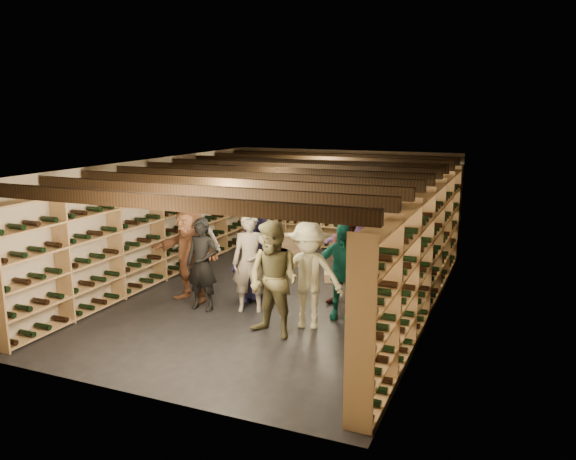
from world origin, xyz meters
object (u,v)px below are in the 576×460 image
(crate_stack_right, at_px, (299,249))
(person_4, at_px, (342,271))
(person_6, at_px, (256,253))
(person_3, at_px, (308,275))
(person_8, at_px, (350,259))
(person_2, at_px, (274,280))
(person_5, at_px, (190,254))
(person_1, at_px, (202,264))
(person_9, at_px, (197,238))
(person_11, at_px, (362,244))
(person_7, at_px, (250,263))
(crate_stack_left, at_px, (294,250))
(crate_loose, at_px, (337,277))
(person_12, at_px, (399,266))

(crate_stack_right, bearing_deg, person_4, -57.84)
(person_4, height_order, person_6, person_6)
(person_3, bearing_deg, person_8, 58.41)
(person_2, xyz_separation_m, person_5, (-2.03, 0.93, -0.02))
(crate_stack_right, height_order, person_5, person_5)
(person_5, bearing_deg, crate_stack_right, 91.29)
(person_1, bearing_deg, person_8, 24.51)
(crate_stack_right, bearing_deg, person_6, -83.66)
(person_9, bearing_deg, person_1, -70.53)
(person_11, bearing_deg, person_8, -100.69)
(person_7, bearing_deg, person_9, 121.82)
(person_11, bearing_deg, person_6, -149.02)
(person_6, distance_m, person_8, 1.65)
(person_5, bearing_deg, person_1, -22.26)
(person_1, bearing_deg, person_6, 49.82)
(crate_stack_left, distance_m, person_2, 4.03)
(crate_loose, height_order, person_1, person_1)
(crate_loose, height_order, person_8, person_8)
(person_5, xyz_separation_m, person_12, (3.51, 0.91, -0.07))
(person_8, bearing_deg, crate_stack_left, 130.11)
(crate_loose, distance_m, person_5, 3.04)
(person_3, bearing_deg, person_4, 43.85)
(person_5, height_order, person_8, person_5)
(person_4, xyz_separation_m, person_12, (0.79, 0.70, 0.00))
(person_8, bearing_deg, person_9, 167.74)
(person_6, height_order, person_7, person_6)
(crate_stack_right, distance_m, crate_loose, 1.80)
(person_4, height_order, person_5, person_5)
(person_11, bearing_deg, person_1, -148.27)
(crate_stack_right, bearing_deg, person_3, -66.47)
(person_1, relative_size, person_6, 0.92)
(person_3, relative_size, person_6, 0.97)
(person_12, bearing_deg, crate_loose, 119.99)
(person_3, distance_m, person_11, 2.50)
(person_8, distance_m, person_11, 1.36)
(crate_stack_right, xyz_separation_m, person_1, (-0.31, -3.67, 0.53))
(person_2, bearing_deg, person_4, 72.39)
(person_2, xyz_separation_m, person_7, (-0.81, 0.85, -0.04))
(crate_stack_right, xyz_separation_m, person_5, (-0.75, -3.35, 0.60))
(person_6, height_order, person_12, person_6)
(crate_stack_left, relative_size, person_7, 0.41)
(crate_stack_right, height_order, person_7, person_7)
(crate_stack_right, bearing_deg, person_7, -82.11)
(crate_stack_right, height_order, crate_loose, crate_stack_right)
(person_2, relative_size, person_5, 1.03)
(crate_stack_right, relative_size, person_3, 0.30)
(crate_stack_left, relative_size, person_6, 0.39)
(crate_stack_right, xyz_separation_m, person_2, (1.28, -4.27, 0.62))
(person_2, height_order, person_11, person_2)
(person_8, relative_size, person_12, 1.08)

